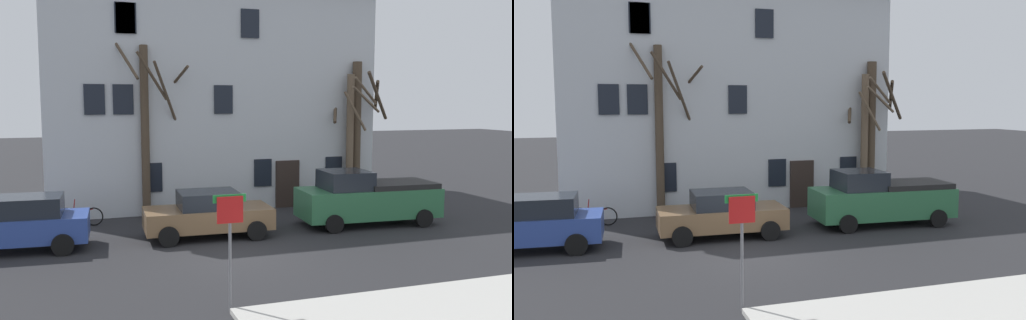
{
  "view_description": "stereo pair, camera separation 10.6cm",
  "coord_description": "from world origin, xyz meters",
  "views": [
    {
      "loc": [
        -4.62,
        -15.74,
        4.76
      ],
      "look_at": [
        1.95,
        4.17,
        2.48
      ],
      "focal_mm": 38.5,
      "sensor_mm": 36.0,
      "label": 1
    },
    {
      "loc": [
        -4.52,
        -15.78,
        4.76
      ],
      "look_at": [
        1.95,
        4.17,
        2.48
      ],
      "focal_mm": 38.5,
      "sensor_mm": 36.0,
      "label": 2
    }
  ],
  "objects": [
    {
      "name": "tree_bare_mid",
      "position": [
        7.19,
        6.35,
        3.16
      ],
      "size": [
        1.79,
        1.38,
        5.93
      ],
      "color": "brown",
      "rests_on": "ground_plane"
    },
    {
      "name": "car_brown_sedan",
      "position": [
        -0.32,
        2.65,
        0.82
      ],
      "size": [
        4.45,
        2.24,
        1.62
      ],
      "color": "brown",
      "rests_on": "ground_plane"
    },
    {
      "name": "tree_bare_far",
      "position": [
        7.6,
        6.58,
        3.44
      ],
      "size": [
        2.86,
        2.85,
        6.5
      ],
      "color": "#4C3D2D",
      "rests_on": "ground_plane"
    },
    {
      "name": "street_sign_pole",
      "position": [
        -1.41,
        -4.17,
        1.88
      ],
      "size": [
        0.76,
        0.07,
        2.68
      ],
      "color": "slate",
      "rests_on": "ground_plane"
    },
    {
      "name": "tree_bare_near",
      "position": [
        -1.88,
        6.68,
        3.87
      ],
      "size": [
        2.87,
        3.03,
        7.17
      ],
      "color": "#4C3D2D",
      "rests_on": "ground_plane"
    },
    {
      "name": "pickup_truck_green",
      "position": [
        5.94,
        2.67,
        1.02
      ],
      "size": [
        5.46,
        2.47,
        2.12
      ],
      "color": "#2D6B42",
      "rests_on": "ground_plane"
    },
    {
      "name": "bicycle_leaning",
      "position": [
        -4.57,
        5.82,
        0.37
      ],
      "size": [
        1.71,
        0.46,
        1.03
      ],
      "color": "black",
      "rests_on": "ground_plane"
    },
    {
      "name": "building_main",
      "position": [
        1.37,
        10.66,
        5.6
      ],
      "size": [
        14.95,
        8.06,
        11.07
      ],
      "color": "silver",
      "rests_on": "ground_plane"
    },
    {
      "name": "ground_plane",
      "position": [
        0.0,
        0.0,
        0.0
      ],
      "size": [
        120.0,
        120.0,
        0.0
      ],
      "primitive_type": "plane",
      "color": "#262628"
    },
    {
      "name": "car_blue_wagon",
      "position": [
        -6.6,
        2.8,
        0.91
      ],
      "size": [
        4.77,
        2.3,
        1.74
      ],
      "color": "#2D4799",
      "rests_on": "ground_plane"
    }
  ]
}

